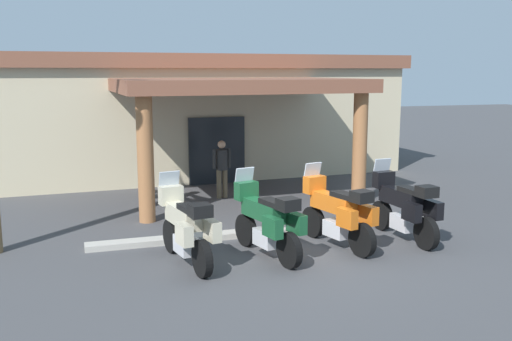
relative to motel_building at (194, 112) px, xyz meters
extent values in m
plane|color=#424244|center=(0.09, -10.02, -2.07)|extent=(80.00, 80.00, 0.00)
cube|color=beige|center=(-0.01, 0.17, -0.27)|extent=(13.62, 6.50, 3.60)
cube|color=#1E2328|center=(0.10, -2.92, -1.02)|extent=(1.80, 0.16, 2.10)
cube|color=brown|center=(0.17, -5.04, 1.06)|extent=(6.59, 4.57, 0.35)
cylinder|color=#9E663D|center=(-2.60, -6.91, -0.59)|extent=(0.38, 0.38, 2.95)
cylinder|color=#9E663D|center=(3.05, -6.73, -0.59)|extent=(0.38, 0.38, 2.95)
cube|color=brown|center=(-0.01, 0.17, 1.75)|extent=(14.03, 6.92, 0.44)
cylinder|color=black|center=(-2.43, -9.38, -1.74)|extent=(0.25, 0.67, 0.66)
cylinder|color=black|center=(-2.16, -10.90, -1.74)|extent=(0.25, 0.67, 0.66)
cube|color=silver|center=(-2.29, -10.16, -1.70)|extent=(0.41, 0.61, 0.32)
cube|color=beige|center=(-2.32, -10.02, -1.19)|extent=(0.50, 1.18, 0.34)
cube|color=black|center=(-2.26, -10.36, -0.97)|extent=(0.38, 0.64, 0.10)
cube|color=beige|center=(-2.43, -9.40, -0.92)|extent=(0.48, 0.31, 0.36)
cube|color=#B2BCC6|center=(-2.44, -9.32, -0.64)|extent=(0.41, 0.19, 0.36)
cube|color=beige|center=(-2.44, -10.80, -1.31)|extent=(0.25, 0.46, 0.36)
cube|color=beige|center=(-1.93, -10.71, -1.31)|extent=(0.25, 0.46, 0.36)
cube|color=black|center=(-2.17, -10.85, -0.90)|extent=(0.41, 0.38, 0.22)
cylinder|color=black|center=(-0.93, -9.42, -1.74)|extent=(0.29, 0.67, 0.66)
cylinder|color=black|center=(-0.57, -10.93, -1.74)|extent=(0.29, 0.67, 0.66)
cube|color=silver|center=(-0.74, -10.20, -1.70)|extent=(0.44, 0.62, 0.32)
cube|color=#19512D|center=(-0.78, -10.05, -1.19)|extent=(0.56, 1.19, 0.34)
cube|color=black|center=(-0.70, -10.39, -0.97)|extent=(0.41, 0.65, 0.10)
cube|color=#19512D|center=(-0.92, -9.44, -0.92)|extent=(0.48, 0.33, 0.36)
cube|color=#B2BCC6|center=(-0.94, -9.36, -0.64)|extent=(0.42, 0.21, 0.36)
cube|color=#19512D|center=(-0.86, -10.84, -1.31)|extent=(0.28, 0.47, 0.36)
cube|color=#19512D|center=(-0.35, -10.72, -1.31)|extent=(0.28, 0.47, 0.36)
cube|color=black|center=(-0.58, -10.88, -0.90)|extent=(0.42, 0.39, 0.22)
cylinder|color=black|center=(0.63, -9.26, -1.74)|extent=(0.29, 0.67, 0.66)
cylinder|color=black|center=(0.98, -10.77, -1.74)|extent=(0.29, 0.67, 0.66)
cube|color=silver|center=(0.81, -10.04, -1.70)|extent=(0.44, 0.62, 0.32)
cube|color=orange|center=(0.77, -9.90, -1.19)|extent=(0.56, 1.19, 0.34)
cube|color=black|center=(0.85, -10.24, -0.97)|extent=(0.41, 0.65, 0.10)
cube|color=orange|center=(0.63, -9.28, -0.92)|extent=(0.48, 0.33, 0.36)
cube|color=#B2BCC6|center=(0.61, -9.21, -0.64)|extent=(0.42, 0.21, 0.36)
cube|color=orange|center=(0.69, -10.69, -1.31)|extent=(0.28, 0.47, 0.36)
cube|color=orange|center=(1.20, -10.57, -1.31)|extent=(0.28, 0.47, 0.36)
cube|color=black|center=(0.97, -10.72, -0.90)|extent=(0.42, 0.39, 0.22)
cylinder|color=black|center=(2.31, -9.22, -1.74)|extent=(0.18, 0.67, 0.66)
cylinder|color=black|center=(2.41, -10.76, -1.74)|extent=(0.18, 0.67, 0.66)
cube|color=silver|center=(2.36, -10.02, -1.70)|extent=(0.36, 0.58, 0.32)
cube|color=black|center=(2.35, -9.87, -1.19)|extent=(0.37, 1.17, 0.34)
cube|color=black|center=(2.37, -10.21, -0.97)|extent=(0.32, 0.62, 0.10)
cube|color=black|center=(2.31, -9.24, -0.92)|extent=(0.45, 0.27, 0.36)
cube|color=#B2BCC6|center=(2.30, -9.16, -0.64)|extent=(0.41, 0.14, 0.36)
cube|color=black|center=(2.14, -10.63, -1.31)|extent=(0.21, 0.45, 0.36)
cube|color=black|center=(2.66, -10.60, -1.31)|extent=(0.21, 0.45, 0.36)
cube|color=black|center=(2.40, -10.71, -0.90)|extent=(0.38, 0.34, 0.22)
cylinder|color=brown|center=(-0.19, -4.97, -1.67)|extent=(0.14, 0.14, 0.80)
cylinder|color=brown|center=(-0.37, -5.00, -1.67)|extent=(0.14, 0.14, 0.80)
cylinder|color=#262626|center=(-0.28, -4.98, -0.98)|extent=(0.32, 0.32, 0.57)
cylinder|color=#262626|center=(-0.06, -4.95, -0.95)|extent=(0.09, 0.09, 0.54)
cylinder|color=#262626|center=(-0.49, -5.02, -0.95)|extent=(0.09, 0.09, 0.54)
sphere|color=tan|center=(-0.28, -4.98, -0.56)|extent=(0.22, 0.22, 0.22)
cube|color=#ADA89E|center=(0.03, -8.75, -2.01)|extent=(8.20, 0.36, 0.12)
camera|label=1|loc=(-4.14, -20.07, 1.44)|focal=39.85mm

